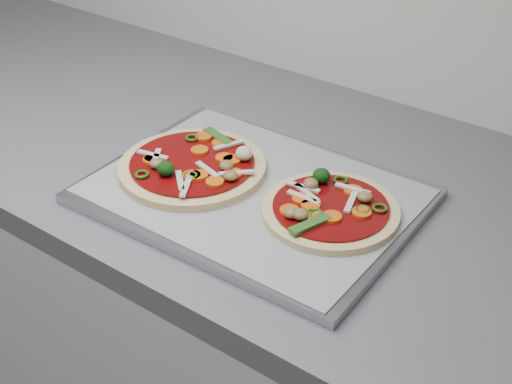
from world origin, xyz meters
The scene contains 6 objects.
base_cabinet centered at (0.00, 1.30, 0.43)m, with size 3.60×0.60×0.86m, color silver.
countertop centered at (0.00, 1.30, 0.88)m, with size 3.60×0.60×0.04m, color #5B5C62.
baking_tray centered at (0.47, 1.22, 0.91)m, with size 0.43×0.32×0.01m, color #99989D.
parchment centered at (0.47, 1.22, 0.91)m, with size 0.41×0.30×0.00m, color #949398.
pizza_left centered at (0.37, 1.20, 0.92)m, with size 0.25×0.25×0.04m.
pizza_right centered at (0.58, 1.23, 0.92)m, with size 0.23×0.23×0.03m.
Camera 1 is at (0.95, 0.57, 1.44)m, focal length 50.00 mm.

